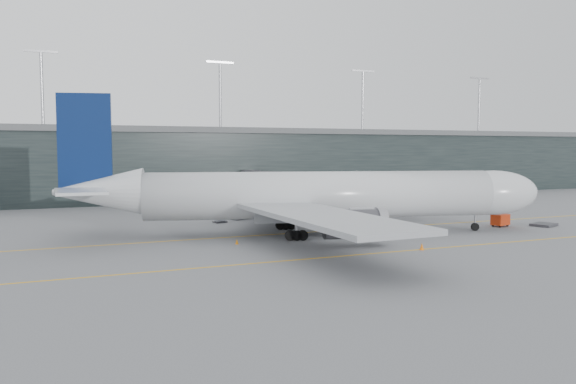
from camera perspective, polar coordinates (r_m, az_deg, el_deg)
name	(u,v)px	position (r m, az deg, el deg)	size (l,w,h in m)	color
ground	(283,229)	(75.82, -0.52, -3.78)	(320.00, 320.00, 0.00)	slate
taxiline_a	(295,233)	(72.16, 0.68, -4.19)	(160.00, 0.25, 0.02)	gold
taxiline_b	(357,255)	(58.02, 6.98, -6.35)	(160.00, 0.25, 0.02)	gold
taxiline_lead_main	(266,212)	(96.10, -2.24, -2.03)	(0.25, 60.00, 0.02)	gold
terminal	(188,163)	(130.65, -10.15, 2.96)	(240.00, 36.00, 29.00)	black
main_aircraft	(317,196)	(70.80, 2.97, -0.41)	(61.10, 56.31, 17.34)	silver
jet_bridge	(319,182)	(102.24, 3.16, 1.07)	(16.50, 44.58, 6.47)	#2D2D32
gse_cart	(500,220)	(83.61, 20.76, -2.65)	(2.83, 2.21, 1.70)	red
baggage_dolly	(544,225)	(86.49, 24.55, -3.03)	(3.38, 2.70, 0.34)	#313136
uld_a	(220,217)	(82.76, -6.94, -2.51)	(2.12, 1.85, 1.67)	#3D3D42
uld_b	(239,212)	(86.06, -5.04, -2.08)	(2.82, 2.59, 2.07)	#3D3D42
uld_c	(264,214)	(84.94, -2.49, -2.28)	(2.26, 2.01, 1.72)	#3D3D42
cone_nose	(507,219)	(89.19, 21.36, -2.60)	(0.48, 0.48, 0.76)	orange
cone_wing_stbd	(422,246)	(61.92, 13.44, -5.41)	(0.48, 0.48, 0.77)	orange
cone_wing_port	(310,213)	(91.34, 2.25, -2.16)	(0.43, 0.43, 0.68)	orange
cone_tail	(237,242)	(64.07, -5.21, -5.04)	(0.39, 0.39, 0.61)	orange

